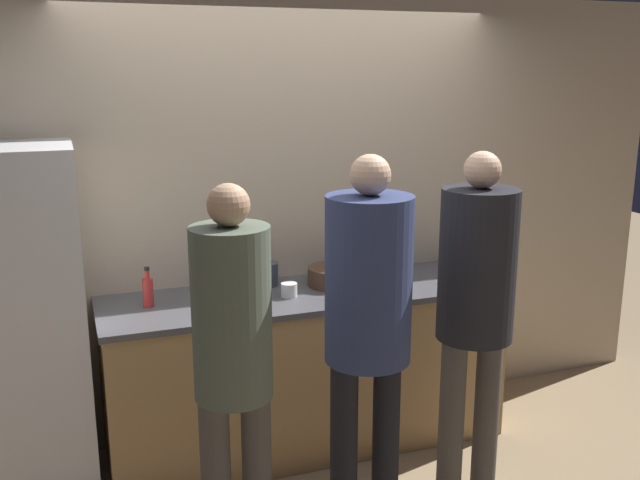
{
  "coord_description": "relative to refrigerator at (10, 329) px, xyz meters",
  "views": [
    {
      "loc": [
        -1.25,
        -3.27,
        2.18
      ],
      "look_at": [
        0.0,
        0.16,
        1.29
      ],
      "focal_mm": 40.0,
      "sensor_mm": 36.0,
      "label": 1
    }
  ],
  "objects": [
    {
      "name": "ground_plane",
      "position": [
        1.56,
        -0.39,
        -0.91
      ],
      "size": [
        14.0,
        14.0,
        0.0
      ],
      "primitive_type": "plane",
      "color": "#9E8460"
    },
    {
      "name": "fruit_bowl",
      "position": [
        1.74,
        0.05,
        0.09
      ],
      "size": [
        0.3,
        0.3,
        0.15
      ],
      "color": "#4C3323",
      "rests_on": "counter"
    },
    {
      "name": "person_right",
      "position": [
        2.18,
        -0.78,
        0.18
      ],
      "size": [
        0.38,
        0.38,
        1.79
      ],
      "color": "#4C4742",
      "rests_on": "ground_plane"
    },
    {
      "name": "person_left",
      "position": [
        0.91,
        -0.95,
        0.11
      ],
      "size": [
        0.33,
        0.33,
        1.74
      ],
      "color": "#4C4742",
      "rests_on": "ground_plane"
    },
    {
      "name": "refrigerator",
      "position": [
        0.0,
        0.0,
        0.0
      ],
      "size": [
        0.73,
        0.65,
        1.82
      ],
      "color": "white",
      "rests_on": "ground_plane"
    },
    {
      "name": "wall_back",
      "position": [
        1.56,
        0.33,
        0.39
      ],
      "size": [
        5.2,
        0.06,
        2.6
      ],
      "color": "#C6B293",
      "rests_on": "ground_plane"
    },
    {
      "name": "counter",
      "position": [
        1.56,
        -0.0,
        -0.44
      ],
      "size": [
        2.31,
        0.71,
        0.94
      ],
      "color": "tan",
      "rests_on": "ground_plane"
    },
    {
      "name": "bottle_red",
      "position": [
        0.68,
        0.02,
        0.12
      ],
      "size": [
        0.06,
        0.06,
        0.22
      ],
      "color": "red",
      "rests_on": "counter"
    },
    {
      "name": "utensil_crock",
      "position": [
        1.38,
        0.17,
        0.1
      ],
      "size": [
        0.13,
        0.13,
        0.27
      ],
      "color": "#3D424C",
      "rests_on": "counter"
    },
    {
      "name": "cup_white",
      "position": [
        1.43,
        -0.08,
        0.07
      ],
      "size": [
        0.09,
        0.09,
        0.08
      ],
      "color": "white",
      "rests_on": "counter"
    },
    {
      "name": "person_center",
      "position": [
        1.55,
        -0.87,
        0.2
      ],
      "size": [
        0.39,
        0.39,
        1.82
      ],
      "color": "black",
      "rests_on": "ground_plane"
    },
    {
      "name": "cup_black",
      "position": [
        1.17,
        0.02,
        0.07
      ],
      "size": [
        0.08,
        0.08,
        0.09
      ],
      "color": "#28282D",
      "rests_on": "counter"
    }
  ]
}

